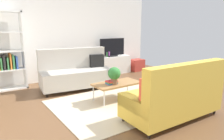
% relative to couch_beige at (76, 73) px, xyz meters
% --- Properties ---
extents(ground_plane, '(7.68, 7.68, 0.00)m').
position_rel_couch_beige_xyz_m(ground_plane, '(0.25, -1.54, -0.44)').
color(ground_plane, brown).
extents(wall_far, '(6.40, 0.12, 2.90)m').
position_rel_couch_beige_xyz_m(wall_far, '(0.25, 1.26, 1.01)').
color(wall_far, white).
rests_on(wall_far, ground_plane).
extents(area_rug, '(2.90, 2.20, 0.01)m').
position_rel_couch_beige_xyz_m(area_rug, '(0.33, -1.62, -0.44)').
color(area_rug, beige).
rests_on(area_rug, ground_plane).
extents(couch_beige, '(2.00, 1.09, 1.10)m').
position_rel_couch_beige_xyz_m(couch_beige, '(0.00, 0.00, 0.00)').
color(couch_beige, '#B2ADA3').
rests_on(couch_beige, ground_plane).
extents(couch_green, '(1.93, 0.90, 1.10)m').
position_rel_couch_beige_xyz_m(couch_green, '(0.66, -2.84, 0.00)').
color(couch_green, gold).
rests_on(couch_green, ground_plane).
extents(coffee_table, '(1.10, 0.56, 0.42)m').
position_rel_couch_beige_xyz_m(coffee_table, '(0.38, -1.42, -0.05)').
color(coffee_table, '#9E7042').
rests_on(coffee_table, ground_plane).
extents(tv_console, '(1.40, 0.44, 0.64)m').
position_rel_couch_beige_xyz_m(tv_console, '(1.84, 0.92, -0.12)').
color(tv_console, silver).
rests_on(tv_console, ground_plane).
extents(tv, '(1.00, 0.20, 0.64)m').
position_rel_couch_beige_xyz_m(tv, '(1.84, 0.90, 0.51)').
color(tv, black).
rests_on(tv, tv_console).
extents(bookshelf, '(1.10, 0.36, 2.10)m').
position_rel_couch_beige_xyz_m(bookshelf, '(-1.67, 0.94, 0.52)').
color(bookshelf, white).
rests_on(bookshelf, ground_plane).
extents(storage_trunk, '(0.52, 0.40, 0.44)m').
position_rel_couch_beige_xyz_m(storage_trunk, '(2.94, 0.82, -0.22)').
color(storage_trunk, '#B2382D').
rests_on(storage_trunk, ground_plane).
extents(potted_plant, '(0.29, 0.29, 0.40)m').
position_rel_couch_beige_xyz_m(potted_plant, '(0.26, -1.49, 0.21)').
color(potted_plant, brown).
rests_on(potted_plant, coffee_table).
extents(table_book_0, '(0.26, 0.21, 0.03)m').
position_rel_couch_beige_xyz_m(table_book_0, '(0.22, -1.43, -0.01)').
color(table_book_0, '#3359B2').
rests_on(table_book_0, coffee_table).
extents(table_book_1, '(0.26, 0.21, 0.03)m').
position_rel_couch_beige_xyz_m(table_book_1, '(0.22, -1.43, 0.02)').
color(table_book_1, '#3F8C4C').
rests_on(table_book_1, table_book_0).
extents(table_book_2, '(0.25, 0.20, 0.03)m').
position_rel_couch_beige_xyz_m(table_book_2, '(0.22, -1.43, 0.05)').
color(table_book_2, red).
rests_on(table_book_2, table_book_1).
extents(vase_0, '(0.12, 0.12, 0.18)m').
position_rel_couch_beige_xyz_m(vase_0, '(1.26, 0.97, 0.29)').
color(vase_0, '#B24C4C').
rests_on(vase_0, tv_console).
extents(vase_1, '(0.10, 0.10, 0.17)m').
position_rel_couch_beige_xyz_m(vase_1, '(1.44, 0.97, 0.28)').
color(vase_1, silver).
rests_on(vase_1, tv_console).
extents(bottle_0, '(0.04, 0.04, 0.17)m').
position_rel_couch_beige_xyz_m(bottle_0, '(1.59, 0.88, 0.28)').
color(bottle_0, '#3F8C4C').
rests_on(bottle_0, tv_console).
extents(bottle_1, '(0.06, 0.06, 0.19)m').
position_rel_couch_beige_xyz_m(bottle_1, '(1.69, 0.88, 0.29)').
color(bottle_1, purple).
rests_on(bottle_1, tv_console).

